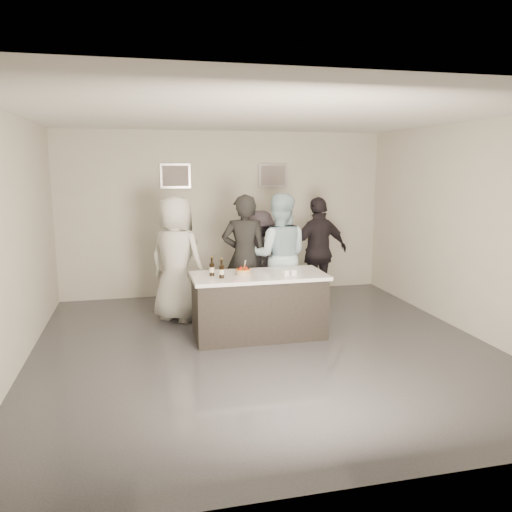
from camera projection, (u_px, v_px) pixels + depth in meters
name	position (u px, v px, depth m)	size (l,w,h in m)	color
floor	(265.00, 347.00, 6.64)	(6.00, 6.00, 0.00)	#3D3D42
ceiling	(265.00, 115.00, 6.10)	(6.00, 6.00, 0.00)	white
wall_back	(225.00, 214.00, 9.24)	(6.00, 0.04, 3.00)	beige
wall_front	(370.00, 294.00, 3.49)	(6.00, 0.04, 3.00)	beige
wall_left	(11.00, 244.00, 5.69)	(0.04, 6.00, 3.00)	beige
wall_right	(471.00, 229.00, 7.04)	(0.04, 6.00, 3.00)	beige
picture_left	(175.00, 176.00, 8.88)	(0.54, 0.04, 0.44)	#B2B2B7
picture_right	(273.00, 175.00, 9.29)	(0.54, 0.04, 0.44)	#B2B2B7
bar_counter	(259.00, 305.00, 7.01)	(1.86, 0.86, 0.90)	white
cake	(243.00, 272.00, 6.88)	(0.21, 0.21, 0.07)	orange
beer_bottle_a	(212.00, 266.00, 6.79)	(0.07, 0.07, 0.26)	black
beer_bottle_b	(222.00, 269.00, 6.65)	(0.07, 0.07, 0.26)	black
tumbler_cluster	(289.00, 272.00, 6.89)	(0.19, 0.19, 0.08)	orange
candles	(241.00, 281.00, 6.51)	(0.24, 0.08, 0.01)	pink
person_main_black	(244.00, 257.00, 7.78)	(0.71, 0.47, 1.96)	black
person_main_blue	(279.00, 256.00, 7.85)	(0.95, 0.74, 1.96)	silver
person_guest_left	(176.00, 259.00, 7.67)	(0.95, 0.62, 1.94)	silver
person_guest_right	(319.00, 252.00, 8.53)	(1.09, 0.45, 1.86)	black
person_guest_back	(260.00, 260.00, 8.39)	(1.07, 0.61, 1.65)	#2F2A32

